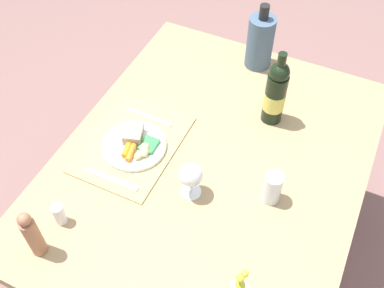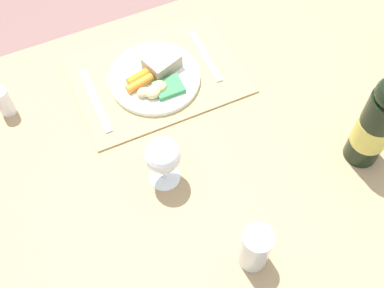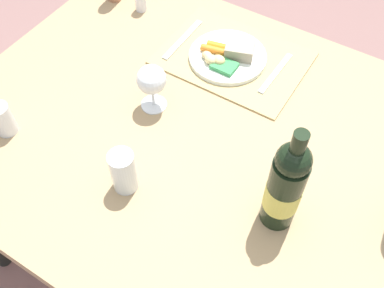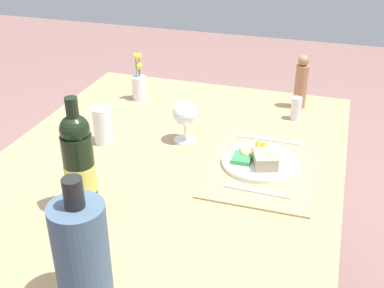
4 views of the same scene
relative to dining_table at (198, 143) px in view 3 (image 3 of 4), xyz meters
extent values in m
plane|color=#86605B|center=(0.00, 0.00, -0.67)|extent=(8.00, 8.00, 0.00)
cube|color=tan|center=(0.00, 0.00, 0.04)|extent=(1.34, 1.05, 0.05)
cylinder|color=black|center=(0.60, -0.45, -0.33)|extent=(0.05, 0.05, 0.69)
cube|color=tan|center=(0.05, -0.29, 0.06)|extent=(0.43, 0.31, 0.01)
cylinder|color=white|center=(0.06, -0.28, 0.07)|extent=(0.23, 0.23, 0.01)
cube|color=gray|center=(0.04, -0.29, 0.10)|extent=(0.10, 0.09, 0.04)
cylinder|color=orange|center=(0.10, -0.28, 0.09)|extent=(0.08, 0.04, 0.02)
cylinder|color=orange|center=(0.11, -0.26, 0.09)|extent=(0.08, 0.04, 0.02)
ellipsoid|color=#DDBF7B|center=(0.07, -0.23, 0.10)|extent=(0.04, 0.03, 0.03)
ellipsoid|color=#D8C082|center=(0.09, -0.22, 0.09)|extent=(0.04, 0.03, 0.03)
ellipsoid|color=#CFB67C|center=(0.11, -0.23, 0.09)|extent=(0.03, 0.03, 0.02)
cube|color=#358E4B|center=(0.05, -0.22, 0.09)|extent=(0.07, 0.06, 0.01)
cube|color=silver|center=(-0.09, -0.29, 0.07)|extent=(0.02, 0.19, 0.00)
cube|color=silver|center=(0.22, -0.28, 0.07)|extent=(0.02, 0.21, 0.00)
cylinder|color=white|center=(0.15, -0.01, 0.06)|extent=(0.07, 0.07, 0.00)
cylinder|color=white|center=(0.15, -0.01, 0.10)|extent=(0.01, 0.01, 0.06)
sphere|color=white|center=(0.15, -0.01, 0.16)|extent=(0.08, 0.08, 0.08)
cylinder|color=silver|center=(0.06, 0.24, 0.12)|extent=(0.06, 0.06, 0.12)
cylinder|color=silver|center=(0.06, 0.24, 0.10)|extent=(0.06, 0.06, 0.07)
cylinder|color=silver|center=(0.43, 0.27, 0.11)|extent=(0.06, 0.06, 0.09)
cylinder|color=black|center=(-0.29, 0.12, 0.17)|extent=(0.08, 0.08, 0.21)
sphere|color=black|center=(-0.29, 0.12, 0.29)|extent=(0.07, 0.07, 0.07)
cylinder|color=black|center=(-0.29, 0.12, 0.34)|extent=(0.03, 0.03, 0.08)
cylinder|color=#D9D05A|center=(-0.29, 0.12, 0.16)|extent=(0.08, 0.08, 0.07)
camera|label=1|loc=(0.93, 0.36, 1.35)|focal=42.83mm
camera|label=2|loc=(0.31, 0.49, 1.06)|focal=46.20mm
camera|label=3|loc=(-0.38, 0.64, 1.01)|focal=42.25mm
camera|label=4|loc=(-1.20, -0.46, 0.82)|focal=45.54mm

